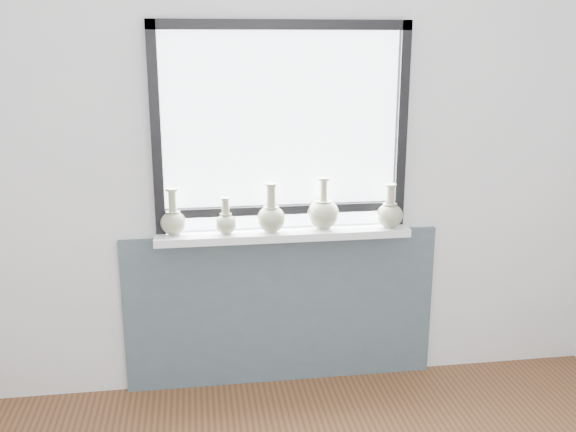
{
  "coord_description": "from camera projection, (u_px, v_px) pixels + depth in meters",
  "views": [
    {
      "loc": [
        -0.44,
        -1.45,
        1.84
      ],
      "look_at": [
        0.0,
        1.55,
        1.02
      ],
      "focal_mm": 40.0,
      "sensor_mm": 36.0,
      "label": 1
    }
  ],
  "objects": [
    {
      "name": "vase_b",
      "position": [
        226.0,
        222.0,
        3.25
      ],
      "size": [
        0.11,
        0.11,
        0.19
      ],
      "rotation": [
        0.0,
        0.0,
        0.38
      ],
      "color": "#959C7C",
      "rests_on": "windowsill"
    },
    {
      "name": "windowsill",
      "position": [
        283.0,
        234.0,
        3.33
      ],
      "size": [
        1.32,
        0.18,
        0.04
      ],
      "primitive_type": "cube",
      "color": "white",
      "rests_on": "apron_panel"
    },
    {
      "name": "vase_e",
      "position": [
        390.0,
        213.0,
        3.36
      ],
      "size": [
        0.14,
        0.14,
        0.23
      ],
      "rotation": [
        0.0,
        0.0,
        0.04
      ],
      "color": "#959C7C",
      "rests_on": "windowsill"
    },
    {
      "name": "vase_a",
      "position": [
        173.0,
        220.0,
        3.23
      ],
      "size": [
        0.13,
        0.13,
        0.24
      ],
      "rotation": [
        0.0,
        0.0,
        0.22
      ],
      "color": "#959C7C",
      "rests_on": "windowsill"
    },
    {
      "name": "apron_panel",
      "position": [
        282.0,
        309.0,
        3.51
      ],
      "size": [
        1.7,
        0.03,
        0.86
      ],
      "primitive_type": "cube",
      "color": "#465660",
      "rests_on": "ground"
    },
    {
      "name": "window",
      "position": [
        282.0,
        124.0,
        3.24
      ],
      "size": [
        1.3,
        0.06,
        1.05
      ],
      "color": "black",
      "rests_on": "windowsill"
    },
    {
      "name": "vase_c",
      "position": [
        271.0,
        216.0,
        3.28
      ],
      "size": [
        0.15,
        0.15,
        0.26
      ],
      "rotation": [
        0.0,
        0.0,
        0.11
      ],
      "color": "#959C7C",
      "rests_on": "windowsill"
    },
    {
      "name": "back_wall",
      "position": [
        281.0,
        151.0,
        3.31
      ],
      "size": [
        3.6,
        0.02,
        2.6
      ],
      "primitive_type": "cube",
      "color": "silver",
      "rests_on": "ground"
    },
    {
      "name": "vase_d",
      "position": [
        323.0,
        212.0,
        3.34
      ],
      "size": [
        0.17,
        0.17,
        0.27
      ],
      "rotation": [
        0.0,
        0.0,
        0.19
      ],
      "color": "#959C7C",
      "rests_on": "windowsill"
    }
  ]
}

